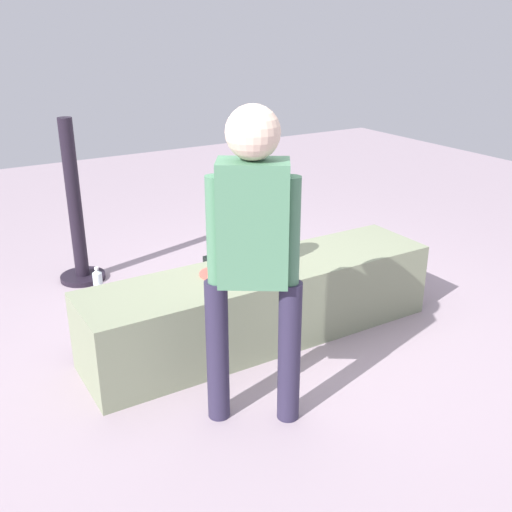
{
  "coord_description": "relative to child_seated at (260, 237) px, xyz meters",
  "views": [
    {
      "loc": [
        -1.87,
        -2.99,
        2.0
      ],
      "look_at": [
        -0.26,
        -0.34,
        0.76
      ],
      "focal_mm": 41.78,
      "sensor_mm": 36.0,
      "label": 1
    }
  ],
  "objects": [
    {
      "name": "gift_bag",
      "position": [
        0.64,
        0.74,
        -0.56
      ],
      "size": [
        0.2,
        0.09,
        0.36
      ],
      "color": "#59C6B2",
      "rests_on": "ground_plane"
    },
    {
      "name": "cake_box_white",
      "position": [
        -0.39,
        0.57,
        -0.67
      ],
      "size": [
        0.38,
        0.34,
        0.11
      ],
      "primitive_type": "cube",
      "rotation": [
        0.0,
        0.0,
        0.15
      ],
      "color": "white",
      "rests_on": "ground_plane"
    },
    {
      "name": "child_seated",
      "position": [
        0.0,
        0.0,
        0.0
      ],
      "size": [
        0.28,
        0.32,
        0.48
      ],
      "color": "#17234B",
      "rests_on": "concrete_ledge"
    },
    {
      "name": "party_cup_red",
      "position": [
        -0.08,
        0.79,
        -0.67
      ],
      "size": [
        0.08,
        0.08,
        0.1
      ],
      "primitive_type": "cylinder",
      "color": "red",
      "rests_on": "ground_plane"
    },
    {
      "name": "concrete_ledge",
      "position": [
        0.02,
        -0.01,
        -0.47
      ],
      "size": [
        2.39,
        0.57,
        0.51
      ],
      "primitive_type": "cube",
      "color": "gray",
      "rests_on": "ground_plane"
    },
    {
      "name": "cake_plate",
      "position": [
        -0.28,
        0.05,
        -0.19
      ],
      "size": [
        0.22,
        0.22,
        0.07
      ],
      "color": "#E0594C",
      "rests_on": "concrete_ledge"
    },
    {
      "name": "water_bottle_near_gift",
      "position": [
        -0.71,
        1.25,
        -0.62
      ],
      "size": [
        0.07,
        0.07,
        0.21
      ],
      "color": "silver",
      "rests_on": "ground_plane"
    },
    {
      "name": "water_bottle_far_side",
      "position": [
        -0.68,
        0.46,
        -0.63
      ],
      "size": [
        0.06,
        0.06,
        0.21
      ],
      "color": "silver",
      "rests_on": "ground_plane"
    },
    {
      "name": "railing_post",
      "position": [
        -0.74,
        1.57,
        -0.21
      ],
      "size": [
        0.36,
        0.36,
        1.31
      ],
      "color": "black",
      "rests_on": "ground_plane"
    },
    {
      "name": "handbag_black_leather",
      "position": [
        0.2,
        0.92,
        -0.59
      ],
      "size": [
        0.27,
        0.11,
        0.34
      ],
      "color": "black",
      "rests_on": "ground_plane"
    },
    {
      "name": "adult_standing",
      "position": [
        -0.47,
        -0.71,
        0.27
      ],
      "size": [
        0.43,
        0.35,
        1.65
      ],
      "color": "#2C2640",
      "rests_on": "ground_plane"
    },
    {
      "name": "ground_plane",
      "position": [
        0.02,
        -0.01,
        -0.72
      ],
      "size": [
        12.0,
        12.0,
        0.0
      ],
      "primitive_type": "plane",
      "color": "#A08D98"
    },
    {
      "name": "handbag_brown_canvas",
      "position": [
        1.09,
        0.68,
        -0.61
      ],
      "size": [
        0.31,
        0.14,
        0.32
      ],
      "color": "brown",
      "rests_on": "ground_plane"
    }
  ]
}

